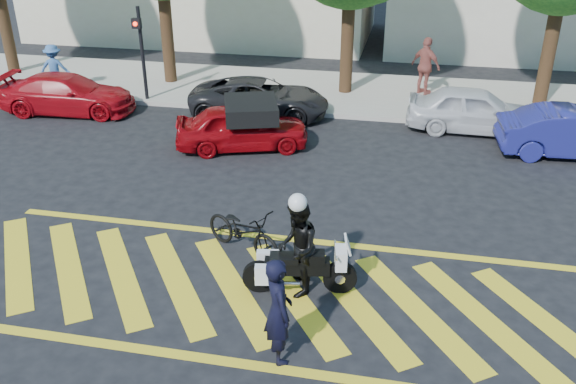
% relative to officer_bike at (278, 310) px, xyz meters
% --- Properties ---
extents(ground, '(90.00, 90.00, 0.00)m').
position_rel_officer_bike_xyz_m(ground, '(-0.61, 1.63, -0.89)').
color(ground, black).
rests_on(ground, ground).
extents(sidewalk, '(60.00, 5.00, 0.15)m').
position_rel_officer_bike_xyz_m(sidewalk, '(-0.61, 13.63, -0.81)').
color(sidewalk, '#9E998E').
rests_on(sidewalk, ground).
extents(crosswalk, '(12.33, 4.00, 0.01)m').
position_rel_officer_bike_xyz_m(crosswalk, '(-0.64, 1.63, -0.88)').
color(crosswalk, yellow).
rests_on(crosswalk, ground).
extents(signal_pole, '(0.28, 0.43, 3.20)m').
position_rel_officer_bike_xyz_m(signal_pole, '(-7.11, 11.36, 1.03)').
color(signal_pole, black).
rests_on(signal_pole, ground).
extents(officer_bike, '(0.69, 0.77, 1.78)m').
position_rel_officer_bike_xyz_m(officer_bike, '(0.00, 0.00, 0.00)').
color(officer_bike, black).
rests_on(officer_bike, ground).
extents(bicycle, '(1.95, 1.46, 0.98)m').
position_rel_officer_bike_xyz_m(bicycle, '(-1.35, 2.86, -0.40)').
color(bicycle, black).
rests_on(bicycle, ground).
extents(police_motorcycle, '(2.04, 0.80, 0.90)m').
position_rel_officer_bike_xyz_m(police_motorcycle, '(-0.04, 1.76, -0.40)').
color(police_motorcycle, black).
rests_on(police_motorcycle, ground).
extents(officer_moto, '(0.83, 0.99, 1.81)m').
position_rel_officer_bike_xyz_m(officer_moto, '(-0.05, 1.77, 0.02)').
color(officer_moto, black).
rests_on(officer_moto, ground).
extents(red_convertible, '(3.93, 2.54, 1.24)m').
position_rel_officer_bike_xyz_m(red_convertible, '(-2.84, 8.16, -0.27)').
color(red_convertible, maroon).
rests_on(red_convertible, ground).
extents(parked_left, '(4.43, 2.14, 1.24)m').
position_rel_officer_bike_xyz_m(parked_left, '(-9.16, 9.98, -0.27)').
color(parked_left, '#A50A13').
rests_on(parked_left, ground).
extents(parked_mid_left, '(4.50, 2.32, 1.21)m').
position_rel_officer_bike_xyz_m(parked_mid_left, '(-3.00, 10.83, -0.28)').
color(parked_mid_left, black).
rests_on(parked_mid_left, ground).
extents(parked_mid_right, '(3.99, 1.70, 1.35)m').
position_rel_officer_bike_xyz_m(parked_mid_right, '(3.57, 10.83, -0.22)').
color(parked_mid_right, silver).
rests_on(parked_mid_right, ground).
extents(parked_right, '(4.07, 1.68, 1.31)m').
position_rel_officer_bike_xyz_m(parked_right, '(6.07, 9.43, -0.23)').
color(parked_right, navy).
rests_on(parked_right, ground).
extents(pedestrian_left, '(1.17, 0.86, 1.63)m').
position_rel_officer_bike_xyz_m(pedestrian_left, '(-10.55, 11.63, 0.08)').
color(pedestrian_left, '#39649E').
rests_on(pedestrian_left, sidewalk).
extents(pedestrian_right, '(1.20, 1.07, 1.95)m').
position_rel_officer_bike_xyz_m(pedestrian_right, '(2.09, 13.89, 0.24)').
color(pedestrian_right, '#9F5148').
rests_on(pedestrian_right, sidewalk).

